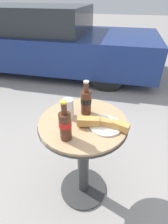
# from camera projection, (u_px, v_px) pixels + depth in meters

# --- Properties ---
(ground_plane) EXTENTS (30.00, 30.00, 0.00)m
(ground_plane) POSITION_uv_depth(u_px,v_px,m) (83.00, 188.00, 1.58)
(ground_plane) COLOR gray
(bistro_table) EXTENTS (0.59, 0.59, 0.77)m
(bistro_table) POSITION_uv_depth(u_px,v_px,m) (83.00, 148.00, 1.28)
(bistro_table) COLOR #333333
(bistro_table) RESTS_ON ground_plane
(cola_bottle_left) EXTENTS (0.07, 0.07, 0.24)m
(cola_bottle_left) POSITION_uv_depth(u_px,v_px,m) (86.00, 101.00, 1.16)
(cola_bottle_left) COLOR #4C2819
(cola_bottle_left) RESTS_ON bistro_table
(cola_bottle_right) EXTENTS (0.07, 0.07, 0.25)m
(cola_bottle_right) POSITION_uv_depth(u_px,v_px,m) (65.00, 125.00, 0.95)
(cola_bottle_right) COLOR #4C2819
(cola_bottle_right) RESTS_ON bistro_table
(drinking_glass) EXTENTS (0.07, 0.07, 0.13)m
(drinking_glass) POSITION_uv_depth(u_px,v_px,m) (68.00, 109.00, 1.15)
(drinking_glass) COLOR silver
(drinking_glass) RESTS_ON bistro_table
(lunch_plate_near) EXTENTS (0.32, 0.21, 0.06)m
(lunch_plate_near) POSITION_uv_depth(u_px,v_px,m) (103.00, 124.00, 1.07)
(lunch_plate_near) COLOR white
(lunch_plate_near) RESTS_ON bistro_table
(parked_car) EXTENTS (4.56, 1.75, 1.25)m
(parked_car) POSITION_uv_depth(u_px,v_px,m) (44.00, 41.00, 3.73)
(parked_car) COLOR navy
(parked_car) RESTS_ON ground_plane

